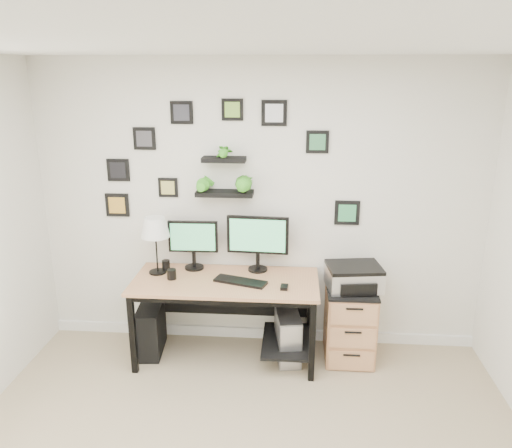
# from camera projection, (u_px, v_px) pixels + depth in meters

# --- Properties ---
(room) EXTENTS (4.00, 4.00, 4.00)m
(room) POSITION_uv_depth(u_px,v_px,m) (259.00, 333.00, 4.82)
(room) COLOR tan
(room) RESTS_ON ground
(desk) EXTENTS (1.60, 0.70, 0.75)m
(desk) POSITION_uv_depth(u_px,v_px,m) (230.00, 291.00, 4.36)
(desk) COLOR tan
(desk) RESTS_ON ground
(monitor_left) EXTENTS (0.44, 0.18, 0.45)m
(monitor_left) POSITION_uv_depth(u_px,v_px,m) (193.00, 241.00, 4.46)
(monitor_left) COLOR black
(monitor_left) RESTS_ON desk
(monitor_right) EXTENTS (0.55, 0.19, 0.51)m
(monitor_right) POSITION_uv_depth(u_px,v_px,m) (258.00, 239.00, 4.41)
(monitor_right) COLOR black
(monitor_right) RESTS_ON desk
(keyboard) EXTENTS (0.47, 0.27, 0.02)m
(keyboard) POSITION_uv_depth(u_px,v_px,m) (240.00, 281.00, 4.24)
(keyboard) COLOR black
(keyboard) RESTS_ON desk
(mouse) EXTENTS (0.07, 0.10, 0.03)m
(mouse) POSITION_uv_depth(u_px,v_px,m) (284.00, 287.00, 4.12)
(mouse) COLOR black
(mouse) RESTS_ON desk
(table_lamp) EXTENTS (0.25, 0.25, 0.51)m
(table_lamp) POSITION_uv_depth(u_px,v_px,m) (155.00, 229.00, 4.33)
(table_lamp) COLOR black
(table_lamp) RESTS_ON desk
(mug) EXTENTS (0.08, 0.08, 0.09)m
(mug) POSITION_uv_depth(u_px,v_px,m) (172.00, 274.00, 4.30)
(mug) COLOR black
(mug) RESTS_ON desk
(pen_cup) EXTENTS (0.07, 0.07, 0.09)m
(pen_cup) POSITION_uv_depth(u_px,v_px,m) (166.00, 265.00, 4.50)
(pen_cup) COLOR black
(pen_cup) RESTS_ON desk
(pc_tower_black) EXTENTS (0.24, 0.46, 0.45)m
(pc_tower_black) POSITION_uv_depth(u_px,v_px,m) (151.00, 329.00, 4.54)
(pc_tower_black) COLOR black
(pc_tower_black) RESTS_ON ground
(pc_tower_grey) EXTENTS (0.26, 0.47, 0.44)m
(pc_tower_grey) POSITION_uv_depth(u_px,v_px,m) (288.00, 336.00, 4.44)
(pc_tower_grey) COLOR gray
(pc_tower_grey) RESTS_ON ground
(file_cabinet) EXTENTS (0.43, 0.53, 0.67)m
(file_cabinet) POSITION_uv_depth(u_px,v_px,m) (350.00, 323.00, 4.43)
(file_cabinet) COLOR tan
(file_cabinet) RESTS_ON ground
(printer) EXTENTS (0.50, 0.42, 0.21)m
(printer) POSITION_uv_depth(u_px,v_px,m) (354.00, 277.00, 4.30)
(printer) COLOR silver
(printer) RESTS_ON file_cabinet
(wall_decor) EXTENTS (2.30, 0.18, 1.09)m
(wall_decor) POSITION_uv_depth(u_px,v_px,m) (222.00, 168.00, 4.31)
(wall_decor) COLOR black
(wall_decor) RESTS_ON ground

